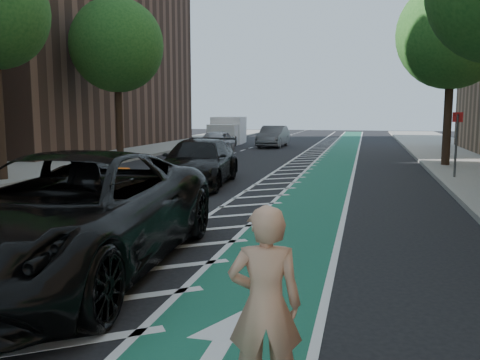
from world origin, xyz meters
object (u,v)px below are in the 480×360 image
(skateboarder, at_px, (265,306))
(barrel_a, at_px, (122,184))
(suv_far, at_px, (198,163))
(suv_near, at_px, (68,214))

(skateboarder, bearing_deg, barrel_a, -68.99)
(skateboarder, xyz_separation_m, barrel_a, (-6.13, 9.47, -0.53))
(barrel_a, bearing_deg, suv_far, 65.66)
(skateboarder, distance_m, barrel_a, 11.29)
(suv_near, distance_m, suv_far, 9.56)
(skateboarder, height_order, suv_near, suv_near)
(skateboarder, xyz_separation_m, suv_far, (-4.78, 12.44, -0.17))
(suv_near, height_order, suv_far, suv_near)
(barrel_a, bearing_deg, suv_near, -69.62)
(suv_near, distance_m, barrel_a, 6.99)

